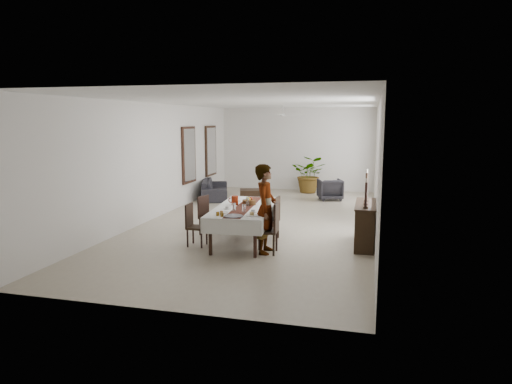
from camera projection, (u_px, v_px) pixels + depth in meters
name	position (u px, v px, depth m)	size (l,w,h in m)	color
floor	(260.00, 222.00, 12.36)	(6.00, 12.00, 0.00)	#B4A88F
ceiling	(261.00, 102.00, 11.86)	(6.00, 12.00, 0.02)	white
wall_back	(297.00, 149.00, 17.85)	(6.00, 0.02, 3.20)	white
wall_front	(159.00, 202.00, 6.37)	(6.00, 0.02, 3.20)	white
wall_left	(157.00, 161.00, 12.84)	(0.02, 12.00, 3.20)	white
wall_right	(377.00, 166.00, 11.38)	(0.02, 12.00, 3.20)	white
dining_table_top	(245.00, 208.00, 10.30)	(1.05, 2.53, 0.05)	black
table_leg_fl	(210.00, 238.00, 9.28)	(0.07, 0.07, 0.74)	black
table_leg_fr	(255.00, 240.00, 9.11)	(0.07, 0.07, 0.74)	black
table_leg_bl	(237.00, 214.00, 11.62)	(0.07, 0.07, 0.74)	black
table_leg_br	(273.00, 215.00, 11.45)	(0.07, 0.07, 0.74)	black
tablecloth_top	(245.00, 207.00, 10.30)	(1.24, 2.72, 0.01)	silver
tablecloth_drape_left	(218.00, 212.00, 10.43)	(0.01, 2.72, 0.32)	silver
tablecloth_drape_right	(272.00, 214.00, 10.21)	(0.01, 2.72, 0.32)	silver
tablecloth_drape_near	(231.00, 227.00, 9.00)	(1.24, 0.01, 0.32)	silver
tablecloth_drape_far	(256.00, 203.00, 11.64)	(1.24, 0.01, 0.32)	white
table_runner	(245.00, 206.00, 10.30)	(0.37, 2.64, 0.00)	#5F281B
red_pitcher	(235.00, 200.00, 10.48)	(0.16, 0.16, 0.21)	maroon
pitcher_handle	(231.00, 200.00, 10.50)	(0.13, 0.13, 0.02)	maroon
wine_glass_near	(244.00, 209.00, 9.59)	(0.07, 0.07, 0.18)	white
wine_glass_mid	(234.00, 207.00, 9.74)	(0.07, 0.07, 0.18)	white
wine_glass_far	(247.00, 202.00, 10.32)	(0.07, 0.07, 0.18)	white
teacup_right	(253.00, 211.00, 9.62)	(0.09, 0.09, 0.06)	silver
saucer_right	(253.00, 212.00, 9.62)	(0.16, 0.16, 0.01)	silver
teacup_left	(227.00, 208.00, 9.99)	(0.09, 0.09, 0.06)	silver
saucer_left	(227.00, 209.00, 9.99)	(0.16, 0.16, 0.01)	silver
plate_near_right	(252.00, 215.00, 9.31)	(0.25, 0.25, 0.02)	white
bread_near_right	(252.00, 214.00, 9.31)	(0.09, 0.09, 0.09)	tan
plate_near_left	(222.00, 213.00, 9.58)	(0.25, 0.25, 0.02)	silver
plate_far_left	(236.00, 201.00, 10.92)	(0.25, 0.25, 0.02)	silver
serving_tray	(233.00, 216.00, 9.22)	(0.38, 0.38, 0.02)	#46454B
jam_jar_a	(222.00, 215.00, 9.22)	(0.07, 0.07, 0.08)	brown
jam_jar_b	(218.00, 214.00, 9.30)	(0.07, 0.07, 0.08)	brown
jam_jar_c	(222.00, 213.00, 9.40)	(0.07, 0.07, 0.08)	#8D5214
fruit_basket	(249.00, 202.00, 10.53)	(0.32, 0.32, 0.11)	brown
fruit_red	(251.00, 199.00, 10.54)	(0.09, 0.09, 0.09)	maroon
fruit_green	(248.00, 199.00, 10.56)	(0.08, 0.08, 0.08)	#4E7222
fruit_yellow	(249.00, 199.00, 10.47)	(0.09, 0.09, 0.09)	yellow
chair_right_near_seat	(266.00, 231.00, 9.42)	(0.45, 0.45, 0.05)	black
chair_right_near_leg_fl	(274.00, 245.00, 9.24)	(0.04, 0.04, 0.44)	black
chair_right_near_leg_fr	(276.00, 241.00, 9.60)	(0.04, 0.04, 0.44)	black
chair_right_near_leg_bl	(256.00, 244.00, 9.32)	(0.04, 0.04, 0.44)	black
chair_right_near_leg_br	(259.00, 240.00, 9.67)	(0.04, 0.04, 0.44)	black
chair_right_near_back	(276.00, 217.00, 9.33)	(0.45, 0.04, 0.57)	black
chair_right_far_seat	(269.00, 220.00, 10.52)	(0.42, 0.42, 0.05)	black
chair_right_far_leg_fl	(274.00, 233.00, 10.34)	(0.04, 0.04, 0.42)	black
chair_right_far_leg_fr	(278.00, 229.00, 10.66)	(0.04, 0.04, 0.42)	black
chair_right_far_leg_bl	(260.00, 231.00, 10.45)	(0.04, 0.04, 0.42)	black
chair_right_far_leg_br	(264.00, 228.00, 10.77)	(0.04, 0.04, 0.42)	black
chair_right_far_back	(277.00, 209.00, 10.41)	(0.42, 0.04, 0.54)	black
chair_left_near_seat	(197.00, 227.00, 9.97)	(0.39, 0.39, 0.04)	black
chair_left_near_leg_fl	(193.00, 235.00, 10.20)	(0.04, 0.04, 0.39)	black
chair_left_near_leg_fr	(188.00, 238.00, 9.89)	(0.04, 0.04, 0.39)	black
chair_left_near_leg_bl	(207.00, 236.00, 10.12)	(0.04, 0.04, 0.39)	black
chair_left_near_leg_br	(201.00, 239.00, 9.81)	(0.04, 0.04, 0.39)	black
chair_left_near_back	(189.00, 215.00, 9.97)	(0.39, 0.04, 0.50)	black
chair_left_far_seat	(209.00, 218.00, 10.95)	(0.39, 0.39, 0.04)	black
chair_left_far_leg_fl	(209.00, 224.00, 11.21)	(0.04, 0.04, 0.39)	black
chair_left_far_leg_fr	(200.00, 227.00, 10.94)	(0.04, 0.04, 0.39)	black
chair_left_far_leg_bl	(219.00, 226.00, 11.03)	(0.04, 0.04, 0.39)	black
chair_left_far_leg_br	(210.00, 229.00, 10.76)	(0.04, 0.04, 0.39)	black
chair_left_far_back	(203.00, 206.00, 11.01)	(0.39, 0.04, 0.50)	black
woman	(266.00, 209.00, 9.38)	(0.67, 0.44, 1.85)	#919399
sideboard_body	(365.00, 225.00, 9.99)	(0.40, 1.52, 0.91)	black
sideboard_top	(366.00, 204.00, 9.92)	(0.44, 1.58, 0.03)	black
candlestick_near_base	(365.00, 207.00, 9.38)	(0.10, 0.10, 0.03)	black
candlestick_near_shaft	(366.00, 195.00, 9.34)	(0.05, 0.05, 0.51)	black
candlestick_near_candle	(367.00, 180.00, 9.30)	(0.04, 0.04, 0.08)	silver
candlestick_mid_base	(366.00, 204.00, 9.77)	(0.10, 0.10, 0.03)	black
candlestick_mid_shaft	(366.00, 188.00, 9.72)	(0.05, 0.05, 0.66)	black
candlestick_mid_candle	(367.00, 171.00, 9.66)	(0.04, 0.04, 0.08)	silver
candlestick_far_base	(366.00, 201.00, 10.16)	(0.10, 0.10, 0.03)	black
candlestick_far_shaft	(367.00, 188.00, 10.11)	(0.05, 0.05, 0.56)	black
candlestick_far_candle	(367.00, 174.00, 10.06)	(0.04, 0.04, 0.08)	white
sofa	(215.00, 189.00, 16.15)	(2.22, 0.87, 0.65)	#2A282D
armchair	(330.00, 189.00, 15.73)	(0.78, 0.80, 0.73)	#2C292E
coffee_table	(253.00, 195.00, 15.54)	(0.89, 0.60, 0.40)	black
potted_plant	(310.00, 174.00, 17.26)	(1.26, 1.10, 1.40)	#386026
mirror_frame_near	(189.00, 155.00, 14.94)	(0.06, 1.05, 1.85)	black
mirror_glass_near	(190.00, 155.00, 14.93)	(0.01, 0.90, 1.70)	silver
mirror_frame_far	(211.00, 151.00, 16.95)	(0.06, 1.05, 1.85)	black
mirror_glass_far	(212.00, 151.00, 16.94)	(0.01, 0.90, 1.70)	silver
fan_rod	(283.00, 109.00, 14.75)	(0.04, 0.04, 0.20)	silver
fan_hub	(282.00, 115.00, 14.78)	(0.16, 0.16, 0.08)	silver
fan_blade_n	(284.00, 115.00, 15.11)	(0.10, 0.55, 0.01)	silver
fan_blade_s	(280.00, 115.00, 14.44)	(0.10, 0.55, 0.01)	white
fan_blade_e	(293.00, 115.00, 14.69)	(0.55, 0.10, 0.01)	silver
fan_blade_w	(272.00, 115.00, 14.86)	(0.55, 0.10, 0.01)	silver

